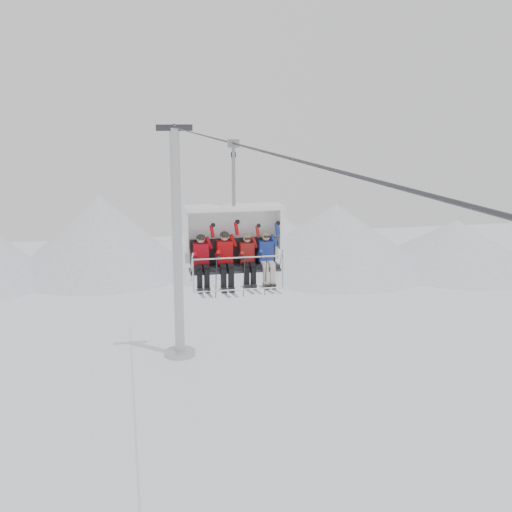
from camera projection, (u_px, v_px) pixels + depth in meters
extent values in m
cone|color=white|center=(101.00, 234.00, 57.41)|extent=(16.00, 16.00, 7.00)
cone|color=white|center=(224.00, 242.00, 58.87)|extent=(14.00, 14.00, 5.00)
cone|color=white|center=(335.00, 236.00, 58.85)|extent=(18.00, 18.00, 6.00)
cone|color=white|center=(455.00, 244.00, 59.31)|extent=(16.00, 16.00, 4.50)
cone|color=white|center=(279.00, 236.00, 62.99)|extent=(12.00, 12.00, 4.50)
cylinder|color=#AFB1B6|center=(177.00, 246.00, 36.71)|extent=(0.56, 0.56, 13.30)
cylinder|color=#AFB1B6|center=(180.00, 353.00, 38.13)|extent=(1.80, 1.80, 0.30)
cube|color=#303036|center=(174.00, 128.00, 35.26)|extent=(2.00, 0.35, 0.35)
cylinder|color=#303036|center=(256.00, 149.00, 14.24)|extent=(0.06, 50.00, 0.06)
cube|color=black|center=(235.00, 266.00, 17.70)|extent=(2.40, 0.55, 0.10)
cube|color=black|center=(233.00, 250.00, 17.86)|extent=(2.40, 0.10, 0.70)
cube|color=#303036|center=(235.00, 270.00, 17.72)|extent=(2.51, 0.60, 0.08)
cube|color=white|center=(232.00, 234.00, 17.97)|extent=(2.67, 0.10, 1.59)
cube|color=white|center=(234.00, 207.00, 17.42)|extent=(2.67, 0.90, 0.10)
cylinder|color=silver|center=(238.00, 258.00, 17.09)|extent=(2.44, 0.04, 0.04)
cylinder|color=silver|center=(239.00, 290.00, 17.22)|extent=(2.44, 0.04, 0.04)
cylinder|color=gray|center=(234.00, 176.00, 17.25)|extent=(0.10, 0.10, 1.72)
cube|color=gray|center=(233.00, 143.00, 17.06)|extent=(0.30, 0.18, 0.22)
cube|color=red|center=(201.00, 254.00, 17.47)|extent=(0.41, 0.27, 0.60)
sphere|color=tan|center=(201.00, 239.00, 17.33)|extent=(0.22, 0.22, 0.22)
cube|color=black|center=(200.00, 279.00, 17.15)|extent=(0.14, 0.15, 0.49)
cube|color=black|center=(207.00, 278.00, 17.19)|extent=(0.14, 0.15, 0.49)
cube|color=#B7BBC2|center=(200.00, 294.00, 17.14)|extent=(0.09, 1.69, 0.26)
cube|color=#B7BBC2|center=(208.00, 293.00, 17.18)|extent=(0.09, 1.69, 0.26)
cube|color=red|center=(225.00, 252.00, 17.59)|extent=(0.43, 0.29, 0.64)
sphere|color=tan|center=(225.00, 236.00, 17.46)|extent=(0.24, 0.24, 0.24)
cube|color=black|center=(224.00, 278.00, 17.29)|extent=(0.14, 0.15, 0.52)
cube|color=black|center=(231.00, 278.00, 17.33)|extent=(0.14, 0.15, 0.52)
cube|color=#B7BBC2|center=(224.00, 293.00, 17.28)|extent=(0.10, 1.69, 0.26)
cube|color=#B7BBC2|center=(232.00, 293.00, 17.32)|extent=(0.10, 1.69, 0.26)
cube|color=#AE1B19|center=(247.00, 253.00, 17.73)|extent=(0.39, 0.26, 0.57)
sphere|color=tan|center=(247.00, 239.00, 17.60)|extent=(0.21, 0.21, 0.21)
cube|color=black|center=(247.00, 276.00, 17.41)|extent=(0.13, 0.15, 0.46)
cube|color=black|center=(253.00, 275.00, 17.44)|extent=(0.13, 0.15, 0.46)
cube|color=#B7BBC2|center=(247.00, 290.00, 17.39)|extent=(0.09, 1.69, 0.26)
cube|color=#B7BBC2|center=(254.00, 290.00, 17.43)|extent=(0.09, 1.69, 0.26)
cube|color=#20399C|center=(266.00, 251.00, 17.83)|extent=(0.41, 0.27, 0.60)
sphere|color=tan|center=(266.00, 237.00, 17.70)|extent=(0.22, 0.22, 0.22)
cube|color=beige|center=(266.00, 275.00, 17.52)|extent=(0.14, 0.15, 0.48)
cube|color=beige|center=(273.00, 275.00, 17.55)|extent=(0.14, 0.15, 0.48)
cube|color=#B7BBC2|center=(266.00, 290.00, 17.50)|extent=(0.09, 1.69, 0.26)
cube|color=#B7BBC2|center=(273.00, 289.00, 17.54)|extent=(0.09, 1.69, 0.26)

